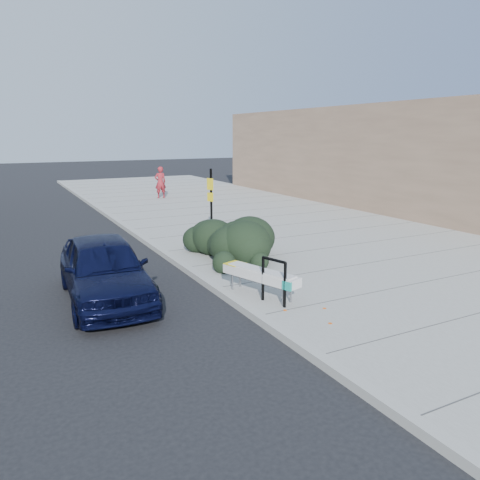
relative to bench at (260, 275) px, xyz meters
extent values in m
plane|color=black|center=(-0.60, 0.96, -0.64)|extent=(120.00, 120.00, 0.00)
cube|color=gray|center=(5.00, 5.96, -0.56)|extent=(11.20, 50.00, 0.15)
cube|color=#9E9E99|center=(-0.60, 5.96, -0.55)|extent=(0.22, 50.00, 0.17)
cylinder|color=gray|center=(0.12, -0.78, -0.29)|extent=(0.05, 0.05, 0.39)
cylinder|color=gray|center=(0.37, -0.69, -0.29)|extent=(0.05, 0.05, 0.39)
cylinder|color=gray|center=(-0.37, 0.69, -0.29)|extent=(0.05, 0.05, 0.39)
cylinder|color=gray|center=(-0.11, 0.78, -0.29)|extent=(0.05, 0.05, 0.39)
cylinder|color=gray|center=(-0.13, -0.04, -0.13)|extent=(0.52, 1.48, 0.03)
cylinder|color=gray|center=(0.13, 0.04, -0.13)|extent=(0.52, 1.48, 0.03)
cube|color=#B2B2B2|center=(0.00, 0.00, 0.01)|extent=(1.02, 2.06, 0.21)
cube|color=yellow|center=(-0.25, 0.76, 0.12)|extent=(0.52, 0.52, 0.02)
cube|color=teal|center=(0.11, -0.93, 0.01)|extent=(0.12, 0.24, 0.19)
cylinder|color=black|center=(0.09, -0.88, 0.00)|extent=(0.07, 0.07, 0.98)
cylinder|color=black|center=(-0.09, -0.27, 0.00)|extent=(0.07, 0.07, 0.98)
cylinder|color=black|center=(0.00, -0.57, 0.50)|extent=(0.24, 0.63, 0.07)
cube|color=black|center=(1.45, 5.90, 0.75)|extent=(0.07, 0.07, 2.47)
cube|color=yellow|center=(1.41, 5.88, 1.46)|extent=(0.12, 0.27, 0.40)
cube|color=yellow|center=(1.41, 5.88, 1.01)|extent=(0.12, 0.25, 0.30)
ellipsoid|color=black|center=(0.90, 3.62, 0.19)|extent=(2.10, 3.73, 1.35)
imported|color=black|center=(-3.10, 1.79, 0.12)|extent=(2.00, 4.50, 1.50)
imported|color=maroon|center=(3.34, 17.25, 0.42)|extent=(0.67, 0.45, 1.81)
camera|label=1|loc=(-5.13, -8.78, 3.13)|focal=35.00mm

